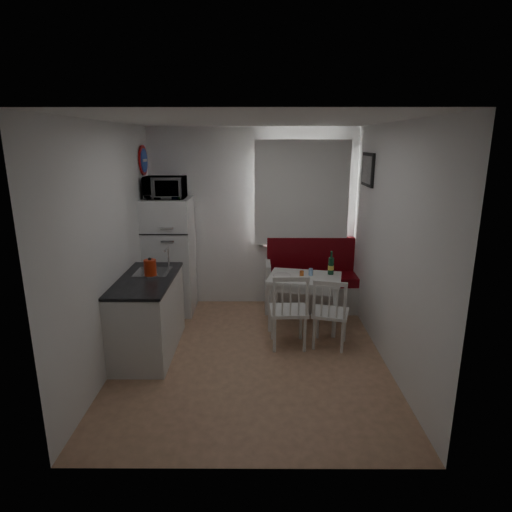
{
  "coord_description": "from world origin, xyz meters",
  "views": [
    {
      "loc": [
        0.07,
        -4.46,
        2.4
      ],
      "look_at": [
        0.05,
        0.5,
        1.07
      ],
      "focal_mm": 30.0,
      "sensor_mm": 36.0,
      "label": 1
    }
  ],
  "objects_px": {
    "kitchen_counter": "(148,314)",
    "microwave": "(165,188)",
    "chair_left": "(289,304)",
    "kettle": "(150,268)",
    "bench": "(314,286)",
    "dining_table": "(305,282)",
    "fridge": "(170,256)",
    "wine_bottle": "(331,263)",
    "chair_right": "(332,306)"
  },
  "relations": [
    {
      "from": "kitchen_counter",
      "to": "microwave",
      "type": "bearing_deg",
      "value": 89.06
    },
    {
      "from": "wine_bottle",
      "to": "dining_table",
      "type": "bearing_deg",
      "value": -164.05
    },
    {
      "from": "chair_left",
      "to": "bench",
      "type": "bearing_deg",
      "value": 68.68
    },
    {
      "from": "dining_table",
      "to": "microwave",
      "type": "relative_size",
      "value": 1.94
    },
    {
      "from": "microwave",
      "to": "wine_bottle",
      "type": "height_order",
      "value": "microwave"
    },
    {
      "from": "chair_left",
      "to": "kitchen_counter",
      "type": "bearing_deg",
      "value": 179.17
    },
    {
      "from": "kitchen_counter",
      "to": "fridge",
      "type": "relative_size",
      "value": 0.8
    },
    {
      "from": "kitchen_counter",
      "to": "dining_table",
      "type": "height_order",
      "value": "kitchen_counter"
    },
    {
      "from": "chair_left",
      "to": "chair_right",
      "type": "relative_size",
      "value": 1.0
    },
    {
      "from": "bench",
      "to": "kitchen_counter",
      "type": "bearing_deg",
      "value": -147.12
    },
    {
      "from": "chair_left",
      "to": "chair_right",
      "type": "distance_m",
      "value": 0.5
    },
    {
      "from": "bench",
      "to": "kettle",
      "type": "relative_size",
      "value": 6.49
    },
    {
      "from": "wine_bottle",
      "to": "kettle",
      "type": "bearing_deg",
      "value": -160.61
    },
    {
      "from": "kettle",
      "to": "dining_table",
      "type": "bearing_deg",
      "value": 20.03
    },
    {
      "from": "kitchen_counter",
      "to": "dining_table",
      "type": "relative_size",
      "value": 1.27
    },
    {
      "from": "chair_left",
      "to": "kettle",
      "type": "xyz_separation_m",
      "value": [
        -1.59,
        -0.01,
        0.44
      ]
    },
    {
      "from": "dining_table",
      "to": "chair_left",
      "type": "bearing_deg",
      "value": -98.49
    },
    {
      "from": "dining_table",
      "to": "fridge",
      "type": "height_order",
      "value": "fridge"
    },
    {
      "from": "wine_bottle",
      "to": "bench",
      "type": "bearing_deg",
      "value": 104.12
    },
    {
      "from": "bench",
      "to": "chair_right",
      "type": "relative_size",
      "value": 2.89
    },
    {
      "from": "kitchen_counter",
      "to": "chair_left",
      "type": "height_order",
      "value": "kitchen_counter"
    },
    {
      "from": "kitchen_counter",
      "to": "chair_right",
      "type": "relative_size",
      "value": 2.64
    },
    {
      "from": "fridge",
      "to": "wine_bottle",
      "type": "relative_size",
      "value": 5.22
    },
    {
      "from": "bench",
      "to": "fridge",
      "type": "height_order",
      "value": "fridge"
    },
    {
      "from": "fridge",
      "to": "wine_bottle",
      "type": "height_order",
      "value": "fridge"
    },
    {
      "from": "chair_left",
      "to": "wine_bottle",
      "type": "height_order",
      "value": "wine_bottle"
    },
    {
      "from": "bench",
      "to": "chair_right",
      "type": "bearing_deg",
      "value": -88.27
    },
    {
      "from": "bench",
      "to": "fridge",
      "type": "distance_m",
      "value": 2.14
    },
    {
      "from": "kitchen_counter",
      "to": "kettle",
      "type": "bearing_deg",
      "value": 32.54
    },
    {
      "from": "chair_right",
      "to": "wine_bottle",
      "type": "bearing_deg",
      "value": 98.27
    },
    {
      "from": "bench",
      "to": "fridge",
      "type": "relative_size",
      "value": 0.88
    },
    {
      "from": "kitchen_counter",
      "to": "wine_bottle",
      "type": "height_order",
      "value": "kitchen_counter"
    },
    {
      "from": "microwave",
      "to": "kitchen_counter",
      "type": "bearing_deg",
      "value": -90.94
    },
    {
      "from": "chair_left",
      "to": "wine_bottle",
      "type": "distance_m",
      "value": 1.01
    },
    {
      "from": "dining_table",
      "to": "wine_bottle",
      "type": "relative_size",
      "value": 3.3
    },
    {
      "from": "kitchen_counter",
      "to": "wine_bottle",
      "type": "xyz_separation_m",
      "value": [
        2.24,
        0.8,
        0.4
      ]
    },
    {
      "from": "chair_left",
      "to": "fridge",
      "type": "bearing_deg",
      "value": 141.2
    },
    {
      "from": "bench",
      "to": "wine_bottle",
      "type": "xyz_separation_m",
      "value": [
        0.14,
        -0.56,
        0.51
      ]
    },
    {
      "from": "dining_table",
      "to": "kettle",
      "type": "distance_m",
      "value": 2.0
    },
    {
      "from": "microwave",
      "to": "chair_left",
      "type": "bearing_deg",
      "value": -35.54
    },
    {
      "from": "microwave",
      "to": "chair_right",
      "type": "bearing_deg",
      "value": -28.5
    },
    {
      "from": "bench",
      "to": "microwave",
      "type": "distance_m",
      "value": 2.54
    },
    {
      "from": "bench",
      "to": "dining_table",
      "type": "xyz_separation_m",
      "value": [
        -0.21,
        -0.66,
        0.27
      ]
    },
    {
      "from": "chair_right",
      "to": "chair_left",
      "type": "bearing_deg",
      "value": -163.52
    },
    {
      "from": "chair_right",
      "to": "bench",
      "type": "bearing_deg",
      "value": 107.5
    },
    {
      "from": "kitchen_counter",
      "to": "chair_right",
      "type": "bearing_deg",
      "value": 1.15
    },
    {
      "from": "kitchen_counter",
      "to": "microwave",
      "type": "height_order",
      "value": "microwave"
    },
    {
      "from": "microwave",
      "to": "kettle",
      "type": "xyz_separation_m",
      "value": [
        0.03,
        -1.16,
        -0.78
      ]
    },
    {
      "from": "chair_left",
      "to": "wine_bottle",
      "type": "xyz_separation_m",
      "value": [
        0.6,
        0.77,
        0.28
      ]
    },
    {
      "from": "microwave",
      "to": "kettle",
      "type": "distance_m",
      "value": 1.4
    }
  ]
}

